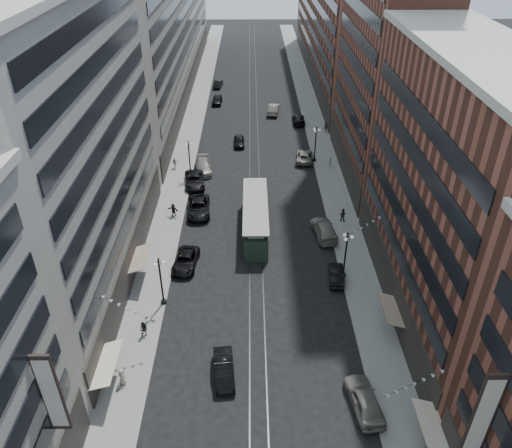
{
  "coord_description": "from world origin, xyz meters",
  "views": [
    {
      "loc": [
        -0.47,
        -9.27,
        33.55
      ],
      "look_at": [
        0.0,
        34.76,
        5.0
      ],
      "focal_mm": 35.0,
      "sensor_mm": 36.0,
      "label": 1
    }
  ],
  "objects_px": {
    "pedestrian_5": "(173,210)",
    "car_extra_1": "(195,180)",
    "streetcar": "(255,218)",
    "pedestrian_8": "(330,161)",
    "car_extra_2": "(218,84)",
    "car_12": "(299,119)",
    "car_7": "(199,207)",
    "car_13": "(239,141)",
    "car_2": "(186,261)",
    "lamppost_se_far": "(346,254)",
    "lamppost_sw_far": "(161,280)",
    "car_8": "(203,166)",
    "car_9": "(217,100)",
    "pedestrian_7": "(342,215)",
    "lamppost_se_mid": "(315,143)",
    "pedestrian_9": "(326,127)",
    "pedestrian_6": "(175,163)",
    "pedestrian_2": "(144,329)",
    "car_10": "(336,275)",
    "lamppost_sw_mid": "(189,158)",
    "car_extra_0": "(324,229)",
    "car_4": "(364,400)",
    "car_5": "(224,369)",
    "pedestrian_1": "(122,377)",
    "car_14": "(273,109)",
    "car_11": "(304,156)"
  },
  "relations": [
    {
      "from": "car_12",
      "to": "pedestrian_7",
      "type": "distance_m",
      "value": 33.02
    },
    {
      "from": "pedestrian_2",
      "to": "car_7",
      "type": "height_order",
      "value": "pedestrian_2"
    },
    {
      "from": "car_7",
      "to": "pedestrian_8",
      "type": "bearing_deg",
      "value": 30.5
    },
    {
      "from": "lamppost_sw_far",
      "to": "pedestrian_7",
      "type": "xyz_separation_m",
      "value": [
        19.98,
        14.87,
        -2.09
      ]
    },
    {
      "from": "car_2",
      "to": "car_7",
      "type": "bearing_deg",
      "value": 93.26
    },
    {
      "from": "pedestrian_6",
      "to": "car_extra_0",
      "type": "xyz_separation_m",
      "value": [
        19.93,
        -17.86,
        -0.09
      ]
    },
    {
      "from": "lamppost_se_mid",
      "to": "pedestrian_9",
      "type": "distance_m",
      "value": 11.86
    },
    {
      "from": "car_2",
      "to": "pedestrian_1",
      "type": "height_order",
      "value": "pedestrian_1"
    },
    {
      "from": "car_extra_2",
      "to": "car_12",
      "type": "bearing_deg",
      "value": -45.42
    },
    {
      "from": "lamppost_sw_far",
      "to": "car_10",
      "type": "height_order",
      "value": "lamppost_sw_far"
    },
    {
      "from": "lamppost_sw_far",
      "to": "lamppost_se_mid",
      "type": "relative_size",
      "value": 1.0
    },
    {
      "from": "car_2",
      "to": "lamppost_se_far",
      "type": "bearing_deg",
      "value": -1.32
    },
    {
      "from": "pedestrian_1",
      "to": "car_10",
      "type": "xyz_separation_m",
      "value": [
        19.52,
        13.33,
        -0.25
      ]
    },
    {
      "from": "car_14",
      "to": "pedestrian_6",
      "type": "bearing_deg",
      "value": 62.94
    },
    {
      "from": "lamppost_se_far",
      "to": "pedestrian_5",
      "type": "relative_size",
      "value": 3.28
    },
    {
      "from": "car_7",
      "to": "pedestrian_5",
      "type": "bearing_deg",
      "value": -169.95
    },
    {
      "from": "streetcar",
      "to": "lamppost_se_far",
      "type": "bearing_deg",
      "value": -44.72
    },
    {
      "from": "pedestrian_8",
      "to": "lamppost_sw_far",
      "type": "bearing_deg",
      "value": 24.98
    },
    {
      "from": "car_8",
      "to": "car_9",
      "type": "relative_size",
      "value": 1.23
    },
    {
      "from": "car_7",
      "to": "car_13",
      "type": "bearing_deg",
      "value": 72.83
    },
    {
      "from": "car_2",
      "to": "pedestrian_2",
      "type": "bearing_deg",
      "value": -98.58
    },
    {
      "from": "lamppost_se_mid",
      "to": "streetcar",
      "type": "bearing_deg",
      "value": -115.97
    },
    {
      "from": "pedestrian_5",
      "to": "car_extra_1",
      "type": "bearing_deg",
      "value": 99.47
    },
    {
      "from": "car_4",
      "to": "car_14",
      "type": "bearing_deg",
      "value": -93.77
    },
    {
      "from": "streetcar",
      "to": "pedestrian_8",
      "type": "height_order",
      "value": "streetcar"
    },
    {
      "from": "car_12",
      "to": "car_7",
      "type": "bearing_deg",
      "value": 63.84
    },
    {
      "from": "car_11",
      "to": "car_14",
      "type": "relative_size",
      "value": 0.99
    },
    {
      "from": "car_12",
      "to": "car_2",
      "type": "bearing_deg",
      "value": 69.64
    },
    {
      "from": "car_11",
      "to": "lamppost_se_mid",
      "type": "bearing_deg",
      "value": 174.38
    },
    {
      "from": "car_14",
      "to": "car_extra_1",
      "type": "relative_size",
      "value": 0.94
    },
    {
      "from": "car_2",
      "to": "pedestrian_6",
      "type": "distance_m",
      "value": 24.07
    },
    {
      "from": "car_5",
      "to": "car_extra_2",
      "type": "xyz_separation_m",
      "value": [
        -4.62,
        77.48,
        -0.06
      ]
    },
    {
      "from": "pedestrian_2",
      "to": "car_10",
      "type": "xyz_separation_m",
      "value": [
        18.72,
        7.91,
        -0.24
      ]
    },
    {
      "from": "car_4",
      "to": "car_5",
      "type": "relative_size",
      "value": 1.13
    },
    {
      "from": "car_extra_1",
      "to": "lamppost_se_mid",
      "type": "bearing_deg",
      "value": 15.52
    },
    {
      "from": "streetcar",
      "to": "pedestrian_6",
      "type": "relative_size",
      "value": 8.24
    },
    {
      "from": "pedestrian_5",
      "to": "car_8",
      "type": "bearing_deg",
      "value": 99.94
    },
    {
      "from": "lamppost_sw_mid",
      "to": "car_9",
      "type": "relative_size",
      "value": 1.2
    },
    {
      "from": "streetcar",
      "to": "car_2",
      "type": "xyz_separation_m",
      "value": [
        -7.67,
        -7.04,
        -0.96
      ]
    },
    {
      "from": "lamppost_sw_mid",
      "to": "car_14",
      "type": "distance_m",
      "value": 28.87
    },
    {
      "from": "lamppost_se_far",
      "to": "pedestrian_5",
      "type": "bearing_deg",
      "value": 147.7
    },
    {
      "from": "car_extra_2",
      "to": "lamppost_sw_far",
      "type": "bearing_deg",
      "value": -83.75
    },
    {
      "from": "pedestrian_5",
      "to": "car_extra_2",
      "type": "relative_size",
      "value": 0.39
    },
    {
      "from": "lamppost_sw_far",
      "to": "lamppost_se_far",
      "type": "distance_m",
      "value": 18.83
    },
    {
      "from": "car_extra_2",
      "to": "car_8",
      "type": "bearing_deg",
      "value": -82.4
    },
    {
      "from": "car_extra_2",
      "to": "streetcar",
      "type": "bearing_deg",
      "value": -74.62
    },
    {
      "from": "pedestrian_2",
      "to": "car_extra_0",
      "type": "xyz_separation_m",
      "value": [
        18.44,
        16.3,
        -0.07
      ]
    },
    {
      "from": "car_8",
      "to": "car_extra_1",
      "type": "height_order",
      "value": "car_8"
    },
    {
      "from": "car_12",
      "to": "lamppost_sw_mid",
      "type": "bearing_deg",
      "value": 50.57
    },
    {
      "from": "car_9",
      "to": "car_10",
      "type": "distance_m",
      "value": 56.81
    }
  ]
}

